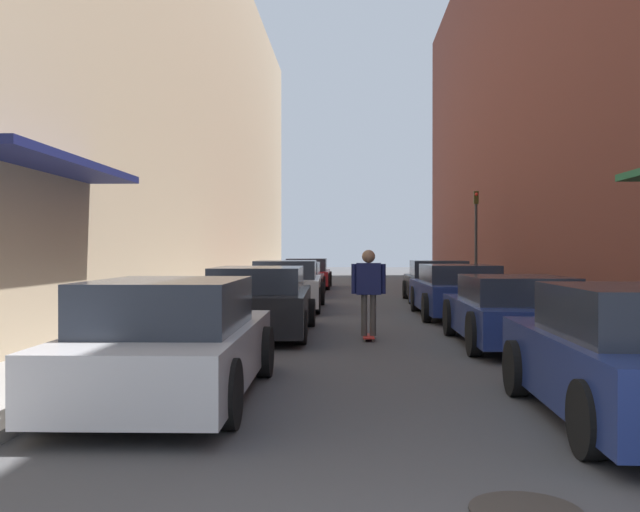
% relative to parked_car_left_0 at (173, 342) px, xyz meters
% --- Properties ---
extents(ground, '(101.81, 101.81, 0.00)m').
position_rel_parked_car_left_0_xyz_m(ground, '(2.35, 13.04, -0.63)').
color(ground, '#424244').
extents(curb_strip_left, '(1.80, 46.28, 0.12)m').
position_rel_parked_car_left_0_xyz_m(curb_strip_left, '(-1.88, 17.67, -0.57)').
color(curb_strip_left, gray).
rests_on(curb_strip_left, ground).
extents(curb_strip_right, '(1.80, 46.28, 0.12)m').
position_rel_parked_car_left_0_xyz_m(curb_strip_right, '(6.59, 17.67, -0.57)').
color(curb_strip_right, gray).
rests_on(curb_strip_right, ground).
extents(building_row_left, '(4.90, 46.28, 13.90)m').
position_rel_parked_car_left_0_xyz_m(building_row_left, '(-4.78, 17.67, 6.32)').
color(building_row_left, tan).
rests_on(building_row_left, ground).
extents(building_row_right, '(4.90, 46.28, 15.66)m').
position_rel_parked_car_left_0_xyz_m(building_row_right, '(9.48, 17.67, 7.20)').
color(building_row_right, brown).
rests_on(building_row_right, ground).
extents(parked_car_left_0, '(1.85, 4.40, 1.32)m').
position_rel_parked_car_left_0_xyz_m(parked_car_left_0, '(0.00, 0.00, 0.00)').
color(parked_car_left_0, '#B7B7BC').
rests_on(parked_car_left_0, ground).
extents(parked_car_left_1, '(1.99, 4.71, 1.32)m').
position_rel_parked_car_left_0_xyz_m(parked_car_left_1, '(0.18, 6.02, 0.00)').
color(parked_car_left_1, black).
rests_on(parked_car_left_1, ground).
extents(parked_car_left_2, '(1.98, 4.85, 1.36)m').
position_rel_parked_car_left_0_xyz_m(parked_car_left_2, '(0.17, 12.06, 0.03)').
color(parked_car_left_2, '#B7B7BC').
rests_on(parked_car_left_2, ground).
extents(parked_car_left_3, '(2.05, 4.39, 1.22)m').
position_rel_parked_car_left_0_xyz_m(parked_car_left_3, '(-0.05, 18.19, -0.03)').
color(parked_car_left_3, maroon).
rests_on(parked_car_left_3, ground).
extents(parked_car_left_4, '(2.04, 4.70, 1.30)m').
position_rel_parked_car_left_0_xyz_m(parked_car_left_4, '(0.06, 23.34, 0.00)').
color(parked_car_left_4, maroon).
rests_on(parked_car_left_4, ground).
extents(parked_car_right_1, '(1.96, 4.38, 1.20)m').
position_rel_parked_car_left_0_xyz_m(parked_car_right_1, '(4.73, 4.62, -0.04)').
color(parked_car_right_1, navy).
rests_on(parked_car_right_1, ground).
extents(parked_car_right_2, '(1.99, 4.83, 1.29)m').
position_rel_parked_car_left_0_xyz_m(parked_car_right_2, '(4.57, 10.00, 0.00)').
color(parked_car_right_2, navy).
rests_on(parked_car_right_2, ground).
extents(parked_car_right_3, '(2.03, 4.07, 1.32)m').
position_rel_parked_car_left_0_xyz_m(parked_car_right_3, '(4.74, 15.33, 0.00)').
color(parked_car_right_3, black).
rests_on(parked_car_right_3, ground).
extents(skateboarder, '(0.63, 0.78, 1.64)m').
position_rel_parked_car_left_0_xyz_m(skateboarder, '(2.27, 5.32, 0.38)').
color(skateboarder, '#B2231E').
rests_on(skateboarder, ground).
extents(manhole_cover, '(0.70, 0.70, 0.02)m').
position_rel_parked_car_left_0_xyz_m(manhole_cover, '(3.03, -3.24, -0.62)').
color(manhole_cover, '#332D28').
rests_on(manhole_cover, ground).
extents(traffic_light, '(0.16, 0.22, 3.61)m').
position_rel_parked_car_left_0_xyz_m(traffic_light, '(6.35, 17.55, 1.71)').
color(traffic_light, '#2D2D2D').
rests_on(traffic_light, curb_strip_right).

